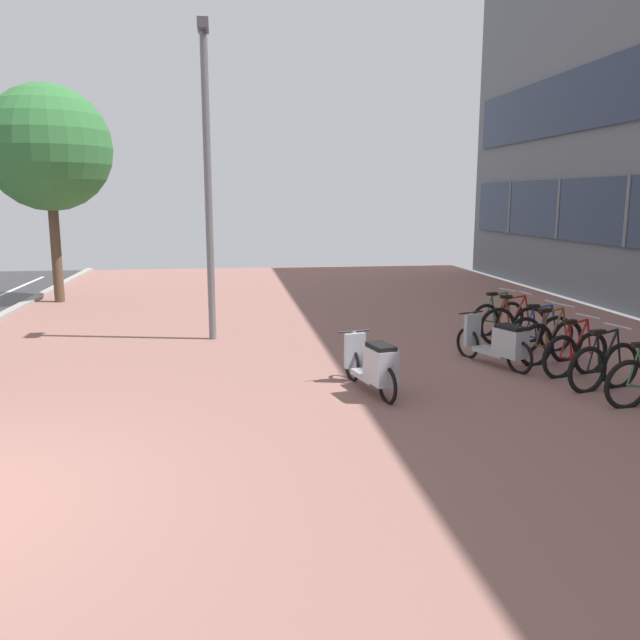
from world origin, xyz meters
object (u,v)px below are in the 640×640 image
object	(u,v)px
bicycle_rack_02	(575,354)
bicycle_rack_06	(498,318)
scooter_mid	(499,343)
lamp_post	(208,169)
bicycle_rack_03	(551,342)
scooter_near	(374,366)
bicycle_rack_05	(513,325)
bicycle_rack_04	(540,334)
bicycle_rack_01	(604,367)
street_tree	(48,149)

from	to	relation	value
bicycle_rack_02	bicycle_rack_06	bearing A→B (deg)	88.70
scooter_mid	lamp_post	distance (m)	6.17
bicycle_rack_03	scooter_near	world-z (taller)	bicycle_rack_03
scooter_mid	bicycle_rack_05	bearing A→B (deg)	58.67
bicycle_rack_04	bicycle_rack_02	bearing A→B (deg)	-97.41
bicycle_rack_02	bicycle_rack_05	xyz separation A→B (m)	(0.05, 2.32, 0.01)
bicycle_rack_05	bicycle_rack_01	bearing A→B (deg)	-90.84
bicycle_rack_01	scooter_mid	bearing A→B (deg)	123.66
scooter_near	street_tree	distance (m)	11.82
scooter_near	scooter_mid	bearing A→B (deg)	26.15
bicycle_rack_04	bicycle_rack_05	distance (m)	0.79
bicycle_rack_01	bicycle_rack_04	bearing A→B (deg)	85.10
bicycle_rack_01	bicycle_rack_02	distance (m)	0.77
scooter_near	lamp_post	size ratio (longest dim) A/B	0.29
bicycle_rack_02	bicycle_rack_04	size ratio (longest dim) A/B	0.99
lamp_post	bicycle_rack_05	bearing A→B (deg)	-11.65
bicycle_rack_05	bicycle_rack_04	bearing A→B (deg)	-78.75
bicycle_rack_02	bicycle_rack_05	distance (m)	2.32
bicycle_rack_03	bicycle_rack_04	bearing A→B (deg)	75.63
bicycle_rack_06	street_tree	bearing A→B (deg)	150.09
bicycle_rack_04	street_tree	bearing A→B (deg)	144.14
bicycle_rack_06	street_tree	world-z (taller)	street_tree
bicycle_rack_06	scooter_near	bearing A→B (deg)	-133.41
bicycle_rack_05	scooter_near	size ratio (longest dim) A/B	0.82
bicycle_rack_06	scooter_mid	distance (m)	2.64
scooter_near	lamp_post	xyz separation A→B (m)	(-2.32, 3.98, 2.85)
bicycle_rack_05	bicycle_rack_06	world-z (taller)	bicycle_rack_05
bicycle_rack_03	bicycle_rack_05	bearing A→B (deg)	88.36
bicycle_rack_05	lamp_post	world-z (taller)	lamp_post
bicycle_rack_05	scooter_near	world-z (taller)	bicycle_rack_05
bicycle_rack_01	street_tree	size ratio (longest dim) A/B	0.23
bicycle_rack_01	lamp_post	size ratio (longest dim) A/B	0.22
lamp_post	bicycle_rack_01	bearing A→B (deg)	-37.10
bicycle_rack_01	scooter_mid	world-z (taller)	bicycle_rack_01
lamp_post	street_tree	size ratio (longest dim) A/B	1.05
scooter_mid	scooter_near	bearing A→B (deg)	-153.85
scooter_mid	bicycle_rack_02	bearing A→B (deg)	-34.91
bicycle_rack_03	bicycle_rack_04	size ratio (longest dim) A/B	1.06
scooter_near	bicycle_rack_01	bearing A→B (deg)	-4.85
bicycle_rack_02	bicycle_rack_01	bearing A→B (deg)	-89.85
bicycle_rack_03	bicycle_rack_06	distance (m)	2.32
bicycle_rack_03	scooter_near	xyz separation A→B (m)	(-3.32, -1.26, 0.05)
bicycle_rack_03	scooter_mid	world-z (taller)	bicycle_rack_03
bicycle_rack_01	scooter_near	xyz separation A→B (m)	(-3.32, 0.28, 0.07)
bicycle_rack_03	street_tree	size ratio (longest dim) A/B	0.25
bicycle_rack_04	bicycle_rack_05	world-z (taller)	bicycle_rack_05
bicycle_rack_02	lamp_post	world-z (taller)	lamp_post
bicycle_rack_02	bicycle_rack_06	xyz separation A→B (m)	(0.07, 3.09, -0.01)
bicycle_rack_02	scooter_near	world-z (taller)	bicycle_rack_02
bicycle_rack_01	lamp_post	world-z (taller)	lamp_post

